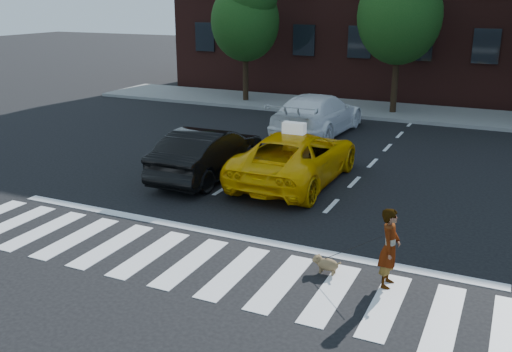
# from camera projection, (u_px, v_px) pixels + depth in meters

# --- Properties ---
(ground) EXTENTS (120.00, 120.00, 0.00)m
(ground) POSITION_uv_depth(u_px,v_px,m) (191.00, 263.00, 11.68)
(ground) COLOR black
(ground) RESTS_ON ground
(crosswalk) EXTENTS (13.00, 2.40, 0.01)m
(crosswalk) POSITION_uv_depth(u_px,v_px,m) (191.00, 263.00, 11.67)
(crosswalk) COLOR silver
(crosswalk) RESTS_ON ground
(stop_line) EXTENTS (12.00, 0.30, 0.01)m
(stop_line) POSITION_uv_depth(u_px,v_px,m) (227.00, 234.00, 13.06)
(stop_line) COLOR silver
(stop_line) RESTS_ON ground
(sidewalk_far) EXTENTS (30.00, 4.00, 0.15)m
(sidewalk_far) POSITION_uv_depth(u_px,v_px,m) (384.00, 111.00, 26.78)
(sidewalk_far) COLOR slate
(sidewalk_far) RESTS_ON ground
(tree_left) EXTENTS (3.39, 3.38, 6.50)m
(tree_left) POSITION_uv_depth(u_px,v_px,m) (246.00, 13.00, 27.83)
(tree_left) COLOR black
(tree_left) RESTS_ON ground
(tree_mid) EXTENTS (3.69, 3.69, 7.10)m
(tree_mid) POSITION_uv_depth(u_px,v_px,m) (401.00, 5.00, 24.69)
(tree_mid) COLOR black
(tree_mid) RESTS_ON ground
(taxi) EXTENTS (2.51, 5.37, 1.49)m
(taxi) POSITION_uv_depth(u_px,v_px,m) (296.00, 157.00, 16.62)
(taxi) COLOR #F0AE05
(taxi) RESTS_ON ground
(black_sedan) EXTENTS (1.60, 4.56, 1.50)m
(black_sedan) POSITION_uv_depth(u_px,v_px,m) (208.00, 153.00, 17.02)
(black_sedan) COLOR black
(black_sedan) RESTS_ON ground
(white_suv) EXTENTS (2.49, 5.64, 1.61)m
(white_suv) POSITION_uv_depth(u_px,v_px,m) (317.00, 114.00, 22.30)
(white_suv) COLOR white
(white_suv) RESTS_ON ground
(woman) EXTENTS (0.37, 0.56, 1.54)m
(woman) POSITION_uv_depth(u_px,v_px,m) (390.00, 248.00, 10.54)
(woman) COLOR #999999
(woman) RESTS_ON ground
(dog) EXTENTS (0.61, 0.26, 0.35)m
(dog) POSITION_uv_depth(u_px,v_px,m) (325.00, 263.00, 11.20)
(dog) COLOR olive
(dog) RESTS_ON ground
(taxi_sign) EXTENTS (0.65, 0.29, 0.32)m
(taxi_sign) POSITION_uv_depth(u_px,v_px,m) (294.00, 128.00, 16.17)
(taxi_sign) COLOR white
(taxi_sign) RESTS_ON taxi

